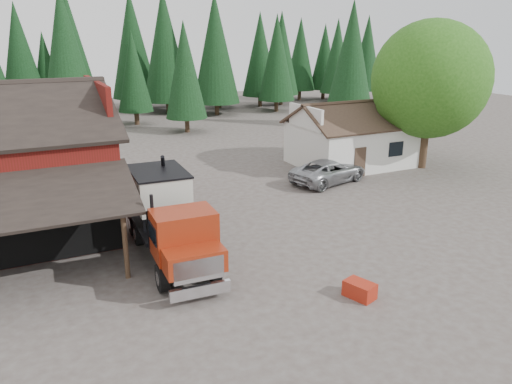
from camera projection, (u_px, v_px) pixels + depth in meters
name	position (u px, v px, depth m)	size (l,w,h in m)	color
ground	(278.00, 272.00, 20.26)	(120.00, 120.00, 0.00)	#473E38
farmhouse	(352.00, 142.00, 36.26)	(8.60, 6.42, 4.65)	silver
deciduous_tree	(430.00, 84.00, 34.02)	(8.00, 8.00, 10.20)	#382619
conifer_backdrop	(103.00, 118.00, 56.32)	(76.00, 16.00, 16.00)	black
near_pine_b	(185.00, 70.00, 46.68)	(3.96, 3.96, 10.40)	#382619
near_pine_c	(351.00, 57.00, 49.53)	(4.84, 4.84, 12.40)	#382619
near_pine_d	(66.00, 54.00, 45.54)	(5.28, 5.28, 13.40)	#382619
feed_truck	(168.00, 215.00, 21.16)	(2.74, 8.98, 4.01)	black
silver_car	(329.00, 171.00, 32.06)	(2.50, 5.43, 1.51)	#9FA2A7
equip_box	(360.00, 290.00, 18.23)	(0.70, 1.10, 0.60)	maroon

